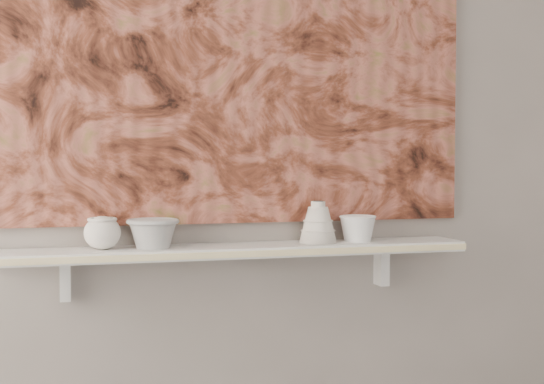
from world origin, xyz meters
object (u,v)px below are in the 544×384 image
object	(u,v)px
shelf	(237,250)
bowl_white	(358,228)
painting	(231,41)
bowl_grey	(153,233)
bell_vessel	(318,222)
cup_cream	(102,233)

from	to	relation	value
shelf	bowl_white	distance (m)	0.38
shelf	painting	size ratio (longest dim) A/B	0.93
bowl_grey	bell_vessel	distance (m)	0.50
painting	bowl_grey	xyz separation A→B (m)	(-0.25, -0.08, -0.57)
cup_cream	bowl_white	bearing A→B (deg)	0.00
shelf	bell_vessel	size ratio (longest dim) A/B	11.04
shelf	painting	bearing A→B (deg)	90.00
bowl_white	bell_vessel	bearing A→B (deg)	180.00
shelf	bowl_grey	distance (m)	0.25
shelf	bell_vessel	world-z (taller)	bell_vessel
bowl_grey	bell_vessel	xyz separation A→B (m)	(0.50, 0.00, 0.02)
bowl_grey	bell_vessel	world-z (taller)	bell_vessel
painting	bowl_grey	world-z (taller)	painting
painting	cup_cream	xyz separation A→B (m)	(-0.39, -0.08, -0.56)
shelf	bowl_white	size ratio (longest dim) A/B	12.39
shelf	cup_cream	distance (m)	0.39
bowl_grey	painting	bearing A→B (deg)	18.08
shelf	cup_cream	world-z (taller)	cup_cream
painting	bowl_grey	bearing A→B (deg)	-161.92
bell_vessel	bowl_white	xyz separation A→B (m)	(0.13, 0.00, -0.02)
shelf	bowl_grey	bearing A→B (deg)	180.00
painting	cup_cream	bearing A→B (deg)	-168.27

